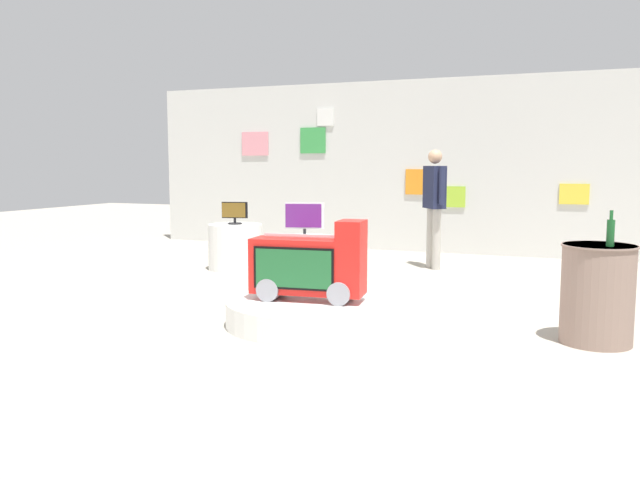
{
  "coord_description": "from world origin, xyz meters",
  "views": [
    {
      "loc": [
        2.05,
        -5.57,
        1.5
      ],
      "look_at": [
        -0.32,
        0.33,
        0.76
      ],
      "focal_mm": 36.65,
      "sensor_mm": 36.0,
      "label": 1
    }
  ],
  "objects_px": {
    "shopper_browsing_near_truck": "(434,199)",
    "main_display_pedestal": "(308,312)",
    "tv_on_center_rear": "(304,218)",
    "novelty_firetruck_tv": "(310,267)",
    "display_pedestal_center_rear": "(305,264)",
    "side_table_round": "(597,293)",
    "tv_on_left_rear": "(235,212)",
    "bottle_on_side_table": "(611,232)",
    "display_pedestal_left_rear": "(235,247)"
  },
  "relations": [
    {
      "from": "shopper_browsing_near_truck",
      "to": "main_display_pedestal",
      "type": "bearing_deg",
      "value": -95.82
    },
    {
      "from": "tv_on_center_rear",
      "to": "shopper_browsing_near_truck",
      "type": "relative_size",
      "value": 0.26
    },
    {
      "from": "novelty_firetruck_tv",
      "to": "display_pedestal_center_rear",
      "type": "height_order",
      "value": "novelty_firetruck_tv"
    },
    {
      "from": "main_display_pedestal",
      "to": "tv_on_center_rear",
      "type": "distance_m",
      "value": 1.77
    },
    {
      "from": "display_pedestal_center_rear",
      "to": "side_table_round",
      "type": "height_order",
      "value": "side_table_round"
    },
    {
      "from": "tv_on_left_rear",
      "to": "display_pedestal_center_rear",
      "type": "distance_m",
      "value": 2.0
    },
    {
      "from": "novelty_firetruck_tv",
      "to": "tv_on_center_rear",
      "type": "height_order",
      "value": "tv_on_center_rear"
    },
    {
      "from": "main_display_pedestal",
      "to": "display_pedestal_center_rear",
      "type": "distance_m",
      "value": 1.62
    },
    {
      "from": "main_display_pedestal",
      "to": "bottle_on_side_table",
      "type": "bearing_deg",
      "value": 4.88
    },
    {
      "from": "bottle_on_side_table",
      "to": "shopper_browsing_near_truck",
      "type": "relative_size",
      "value": 0.17
    },
    {
      "from": "tv_on_left_rear",
      "to": "shopper_browsing_near_truck",
      "type": "distance_m",
      "value": 2.86
    },
    {
      "from": "novelty_firetruck_tv",
      "to": "tv_on_center_rear",
      "type": "bearing_deg",
      "value": 114.97
    },
    {
      "from": "side_table_round",
      "to": "tv_on_left_rear",
      "type": "bearing_deg",
      "value": 154.15
    },
    {
      "from": "display_pedestal_left_rear",
      "to": "bottle_on_side_table",
      "type": "distance_m",
      "value": 5.4
    },
    {
      "from": "main_display_pedestal",
      "to": "novelty_firetruck_tv",
      "type": "height_order",
      "value": "novelty_firetruck_tv"
    },
    {
      "from": "main_display_pedestal",
      "to": "shopper_browsing_near_truck",
      "type": "relative_size",
      "value": 0.9
    },
    {
      "from": "novelty_firetruck_tv",
      "to": "shopper_browsing_near_truck",
      "type": "height_order",
      "value": "shopper_browsing_near_truck"
    },
    {
      "from": "display_pedestal_left_rear",
      "to": "shopper_browsing_near_truck",
      "type": "distance_m",
      "value": 2.93
    },
    {
      "from": "novelty_firetruck_tv",
      "to": "side_table_round",
      "type": "distance_m",
      "value": 2.5
    },
    {
      "from": "display_pedestal_center_rear",
      "to": "tv_on_center_rear",
      "type": "height_order",
      "value": "tv_on_center_rear"
    },
    {
      "from": "display_pedestal_left_rear",
      "to": "display_pedestal_center_rear",
      "type": "xyz_separation_m",
      "value": [
        1.57,
        -1.15,
        0.0
      ]
    },
    {
      "from": "novelty_firetruck_tv",
      "to": "main_display_pedestal",
      "type": "bearing_deg",
      "value": 168.3
    },
    {
      "from": "display_pedestal_left_rear",
      "to": "tv_on_left_rear",
      "type": "distance_m",
      "value": 0.49
    },
    {
      "from": "bottle_on_side_table",
      "to": "shopper_browsing_near_truck",
      "type": "bearing_deg",
      "value": 121.77
    },
    {
      "from": "bottle_on_side_table",
      "to": "side_table_round",
      "type": "bearing_deg",
      "value": 126.79
    },
    {
      "from": "tv_on_center_rear",
      "to": "bottle_on_side_table",
      "type": "distance_m",
      "value": 3.46
    },
    {
      "from": "display_pedestal_left_rear",
      "to": "display_pedestal_center_rear",
      "type": "relative_size",
      "value": 0.96
    },
    {
      "from": "display_pedestal_left_rear",
      "to": "shopper_browsing_near_truck",
      "type": "bearing_deg",
      "value": 23.53
    },
    {
      "from": "main_display_pedestal",
      "to": "display_pedestal_center_rear",
      "type": "xyz_separation_m",
      "value": [
        -0.66,
        1.47,
        0.21
      ]
    },
    {
      "from": "display_pedestal_center_rear",
      "to": "bottle_on_side_table",
      "type": "height_order",
      "value": "bottle_on_side_table"
    },
    {
      "from": "main_display_pedestal",
      "to": "novelty_firetruck_tv",
      "type": "relative_size",
      "value": 1.41
    },
    {
      "from": "main_display_pedestal",
      "to": "bottle_on_side_table",
      "type": "height_order",
      "value": "bottle_on_side_table"
    },
    {
      "from": "tv_on_left_rear",
      "to": "shopper_browsing_near_truck",
      "type": "relative_size",
      "value": 0.21
    },
    {
      "from": "tv_on_left_rear",
      "to": "display_pedestal_center_rear",
      "type": "relative_size",
      "value": 0.46
    },
    {
      "from": "novelty_firetruck_tv",
      "to": "tv_on_left_rear",
      "type": "height_order",
      "value": "novelty_firetruck_tv"
    },
    {
      "from": "novelty_firetruck_tv",
      "to": "tv_on_center_rear",
      "type": "xyz_separation_m",
      "value": [
        -0.68,
        1.47,
        0.32
      ]
    },
    {
      "from": "shopper_browsing_near_truck",
      "to": "display_pedestal_center_rear",
      "type": "bearing_deg",
      "value": -114.53
    },
    {
      "from": "tv_on_left_rear",
      "to": "side_table_round",
      "type": "height_order",
      "value": "tv_on_left_rear"
    },
    {
      "from": "bottle_on_side_table",
      "to": "tv_on_center_rear",
      "type": "bearing_deg",
      "value": 158.95
    },
    {
      "from": "main_display_pedestal",
      "to": "display_pedestal_center_rear",
      "type": "relative_size",
      "value": 1.93
    },
    {
      "from": "tv_on_left_rear",
      "to": "bottle_on_side_table",
      "type": "relative_size",
      "value": 1.24
    },
    {
      "from": "display_pedestal_left_rear",
      "to": "tv_on_center_rear",
      "type": "xyz_separation_m",
      "value": [
        1.57,
        -1.15,
        0.54
      ]
    },
    {
      "from": "main_display_pedestal",
      "to": "display_pedestal_left_rear",
      "type": "xyz_separation_m",
      "value": [
        -2.23,
        2.61,
        0.21
      ]
    },
    {
      "from": "main_display_pedestal",
      "to": "display_pedestal_left_rear",
      "type": "distance_m",
      "value": 3.44
    },
    {
      "from": "bottle_on_side_table",
      "to": "shopper_browsing_near_truck",
      "type": "distance_m",
      "value": 4.15
    },
    {
      "from": "main_display_pedestal",
      "to": "display_pedestal_left_rear",
      "type": "bearing_deg",
      "value": 130.52
    },
    {
      "from": "main_display_pedestal",
      "to": "novelty_firetruck_tv",
      "type": "bearing_deg",
      "value": -11.7
    },
    {
      "from": "display_pedestal_center_rear",
      "to": "bottle_on_side_table",
      "type": "xyz_separation_m",
      "value": [
        3.23,
        -1.25,
        0.63
      ]
    },
    {
      "from": "tv_on_center_rear",
      "to": "display_pedestal_center_rear",
      "type": "bearing_deg",
      "value": 73.25
    },
    {
      "from": "tv_on_center_rear",
      "to": "side_table_round",
      "type": "xyz_separation_m",
      "value": [
        3.16,
        -1.15,
        -0.44
      ]
    }
  ]
}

